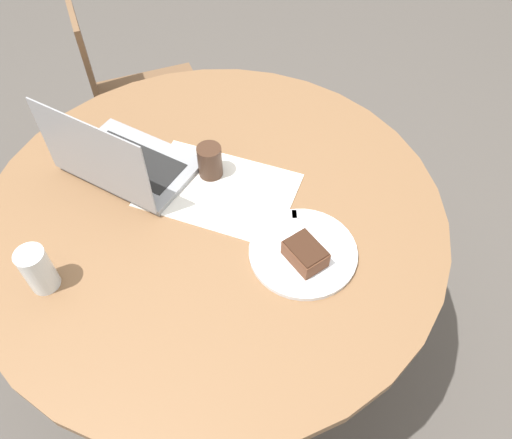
{
  "coord_description": "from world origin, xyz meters",
  "views": [
    {
      "loc": [
        -0.69,
        0.43,
        1.73
      ],
      "look_at": [
        -0.13,
        -0.04,
        0.8
      ],
      "focal_mm": 35.0,
      "sensor_mm": 36.0,
      "label": 1
    }
  ],
  "objects_px": {
    "coffee_glass": "(210,162)",
    "laptop": "(123,162)",
    "chair": "(134,102)",
    "plate": "(303,252)"
  },
  "relations": [
    {
      "from": "chair",
      "to": "coffee_glass",
      "type": "distance_m",
      "value": 0.83
    },
    {
      "from": "laptop",
      "to": "chair",
      "type": "bearing_deg",
      "value": 131.39
    },
    {
      "from": "chair",
      "to": "plate",
      "type": "distance_m",
      "value": 1.13
    },
    {
      "from": "chair",
      "to": "plate",
      "type": "relative_size",
      "value": 3.6
    },
    {
      "from": "coffee_glass",
      "to": "laptop",
      "type": "height_order",
      "value": "laptop"
    },
    {
      "from": "plate",
      "to": "coffee_glass",
      "type": "relative_size",
      "value": 2.72
    },
    {
      "from": "chair",
      "to": "laptop",
      "type": "xyz_separation_m",
      "value": [
        -0.59,
        0.32,
        0.33
      ]
    },
    {
      "from": "plate",
      "to": "laptop",
      "type": "relative_size",
      "value": 0.65
    },
    {
      "from": "coffee_glass",
      "to": "chair",
      "type": "bearing_deg",
      "value": -11.44
    },
    {
      "from": "chair",
      "to": "coffee_glass",
      "type": "bearing_deg",
      "value": 7.88
    }
  ]
}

